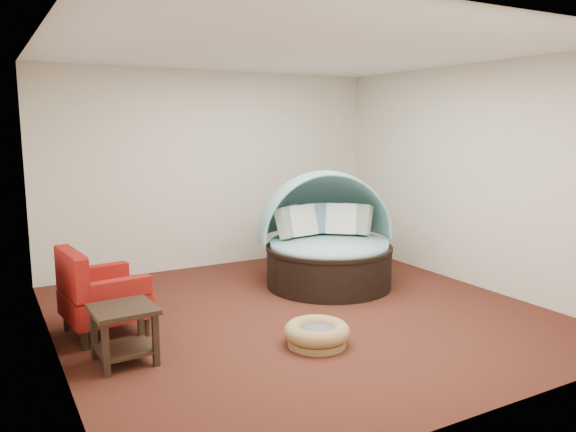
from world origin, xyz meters
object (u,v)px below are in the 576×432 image
pet_basket (317,334)px  side_table (124,327)px  red_armchair (99,295)px  canopy_daybed (327,232)px

pet_basket → side_table: bearing=163.7°
side_table → red_armchair: bearing=94.1°
red_armchair → canopy_daybed: bearing=1.7°
side_table → pet_basket: bearing=-16.3°
pet_basket → red_armchair: red_armchair is taller
red_armchair → side_table: red_armchair is taller
canopy_daybed → side_table: canopy_daybed is taller
red_armchair → pet_basket: bearing=-42.8°
pet_basket → side_table: (-1.67, 0.49, 0.21)m
canopy_daybed → side_table: 3.13m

